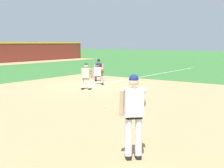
# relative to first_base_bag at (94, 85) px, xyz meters

# --- Properties ---
(ground_plane) EXTENTS (160.00, 160.00, 0.00)m
(ground_plane) POSITION_rel_first_base_bag_xyz_m (0.00, 0.00, -0.04)
(ground_plane) COLOR #336B2D
(infield_dirt_patch) EXTENTS (18.00, 18.00, 0.01)m
(infield_dirt_patch) POSITION_rel_first_base_bag_xyz_m (-4.29, -3.97, -0.04)
(infield_dirt_patch) COLOR tan
(infield_dirt_patch) RESTS_ON ground
(foul_line_stripe) EXTENTS (16.12, 0.10, 0.00)m
(foul_line_stripe) POSITION_rel_first_base_bag_xyz_m (8.06, 0.00, -0.04)
(foul_line_stripe) COLOR white
(foul_line_stripe) RESTS_ON ground
(first_base_bag) EXTENTS (0.38, 0.38, 0.09)m
(first_base_bag) POSITION_rel_first_base_bag_xyz_m (0.00, 0.00, 0.00)
(first_base_bag) COLOR white
(first_base_bag) RESTS_ON ground
(baseball) EXTENTS (0.07, 0.07, 0.07)m
(baseball) POSITION_rel_first_base_bag_xyz_m (-4.52, -4.26, -0.01)
(baseball) COLOR white
(baseball) RESTS_ON ground
(pitcher) EXTENTS (0.85, 0.56, 1.86)m
(pitcher) POSITION_rel_first_base_bag_xyz_m (-8.54, -7.93, 1.01)
(pitcher) COLOR black
(pitcher) RESTS_ON ground
(first_baseman) EXTENTS (0.76, 1.08, 1.34)m
(first_baseman) POSITION_rel_first_base_bag_xyz_m (0.48, 0.06, 0.69)
(first_baseman) COLOR black
(first_baseman) RESTS_ON ground
(baserunner) EXTENTS (0.59, 0.67, 1.46)m
(baserunner) POSITION_rel_first_base_bag_xyz_m (-1.42, -0.63, 0.75)
(baserunner) COLOR black
(baserunner) RESTS_ON ground
(umpire) EXTENTS (0.66, 0.68, 1.46)m
(umpire) POSITION_rel_first_base_bag_xyz_m (1.88, 1.06, 0.75)
(umpire) COLOR black
(umpire) RESTS_ON ground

